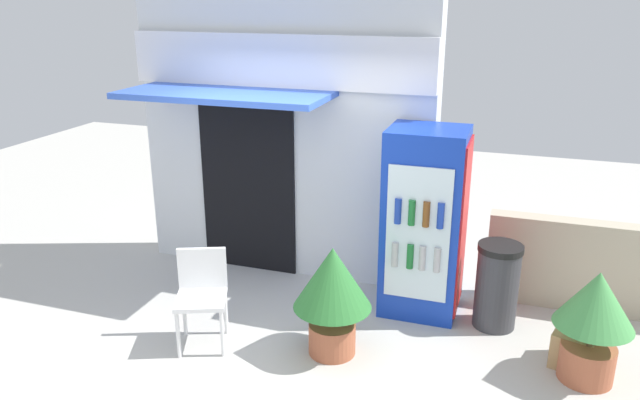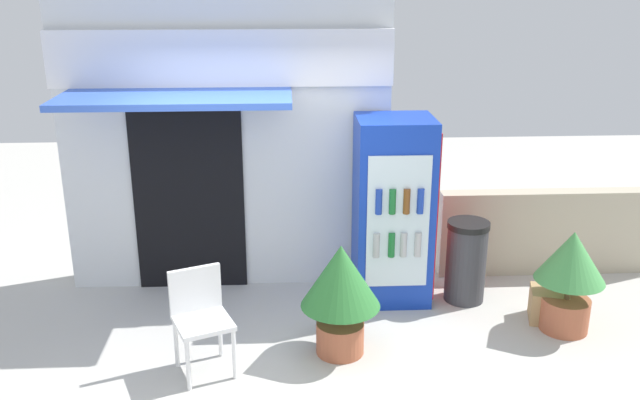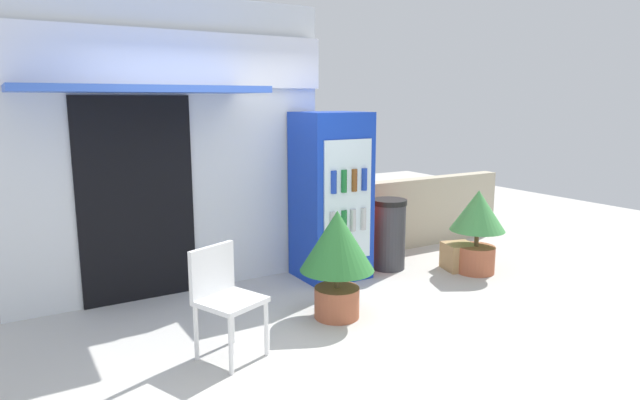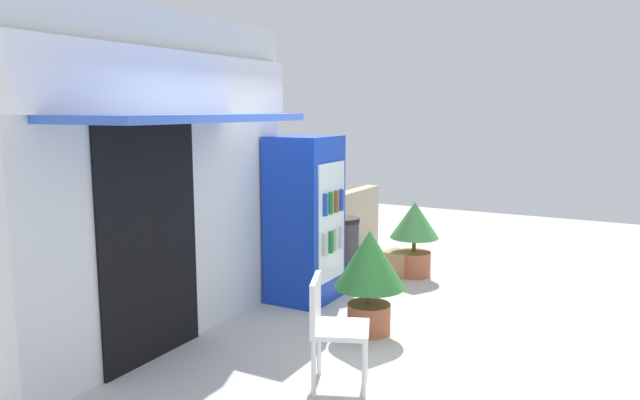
# 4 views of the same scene
# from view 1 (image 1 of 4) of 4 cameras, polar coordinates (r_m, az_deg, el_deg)

# --- Properties ---
(ground) EXTENTS (16.00, 16.00, 0.00)m
(ground) POSITION_cam_1_polar(r_m,az_deg,el_deg) (5.70, -5.49, -13.72)
(ground) COLOR beige
(storefront_building) EXTENTS (3.29, 1.26, 3.00)m
(storefront_building) POSITION_cam_1_polar(r_m,az_deg,el_deg) (6.76, -3.43, 5.83)
(storefront_building) COLOR silver
(storefront_building) RESTS_ON ground
(drink_cooler) EXTENTS (0.76, 0.72, 1.86)m
(drink_cooler) POSITION_cam_1_polar(r_m,az_deg,el_deg) (6.04, 9.66, -2.09)
(drink_cooler) COLOR #1438B2
(drink_cooler) RESTS_ON ground
(plastic_chair) EXTENTS (0.57, 0.57, 0.87)m
(plastic_chair) POSITION_cam_1_polar(r_m,az_deg,el_deg) (5.67, -10.90, -8.16)
(plastic_chair) COLOR white
(plastic_chair) RESTS_ON ground
(potted_plant_near_shop) EXTENTS (0.68, 0.68, 1.01)m
(potted_plant_near_shop) POSITION_cam_1_polar(r_m,az_deg,el_deg) (5.34, 1.16, -8.13)
(potted_plant_near_shop) COLOR #AD5B3D
(potted_plant_near_shop) RESTS_ON ground
(potted_plant_curbside) EXTENTS (0.63, 0.63, 0.97)m
(potted_plant_curbside) POSITION_cam_1_polar(r_m,az_deg,el_deg) (5.47, 24.06, -9.73)
(potted_plant_curbside) COLOR #AD5B3D
(potted_plant_curbside) RESTS_ON ground
(trash_bin) EXTENTS (0.42, 0.42, 0.84)m
(trash_bin) POSITION_cam_1_polar(r_m,az_deg,el_deg) (6.09, 16.08, -7.63)
(trash_bin) COLOR #38383D
(trash_bin) RESTS_ON ground
(stone_boundary_wall) EXTENTS (2.52, 0.20, 0.93)m
(stone_boundary_wall) POSITION_cam_1_polar(r_m,az_deg,el_deg) (6.72, 26.04, -5.90)
(stone_boundary_wall) COLOR #B7AD93
(stone_boundary_wall) RESTS_ON ground
(cardboard_box) EXTENTS (0.41, 0.41, 0.32)m
(cardboard_box) POSITION_cam_1_polar(r_m,az_deg,el_deg) (5.83, 22.48, -12.62)
(cardboard_box) COLOR tan
(cardboard_box) RESTS_ON ground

